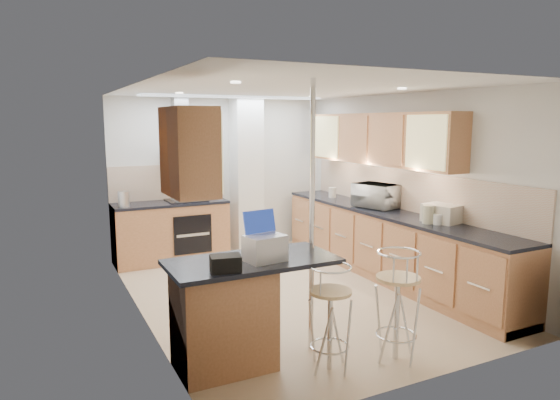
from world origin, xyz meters
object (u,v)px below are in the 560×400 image
laptop (265,248)px  bar_stool_end (397,305)px  bread_bin (442,213)px  bar_stool_near (330,318)px  microwave (377,196)px

laptop → bar_stool_end: 1.30m
bread_bin → bar_stool_near: bearing=-168.5°
laptop → bar_stool_near: (0.45, -0.34, -0.59)m
laptop → bar_stool_end: size_ratio=0.32×
bar_stool_end → bread_bin: size_ratio=2.45×
laptop → bread_bin: laptop is taller
bar_stool_near → bar_stool_end: (0.64, -0.10, 0.04)m
microwave → bar_stool_near: 3.11m
microwave → bar_stool_end: bearing=132.4°
bar_stool_near → laptop: bearing=149.6°
bar_stool_end → laptop: bearing=86.0°
bar_stool_near → microwave: bearing=51.9°
bar_stool_near → bar_stool_end: 0.65m
microwave → bread_bin: bearing=169.1°
bar_stool_end → bread_bin: bearing=-37.2°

